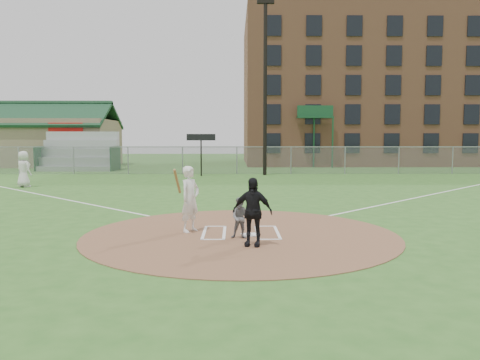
{
  "coord_description": "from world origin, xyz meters",
  "views": [
    {
      "loc": [
        -0.17,
        -12.43,
        2.56
      ],
      "look_at": [
        0.0,
        2.0,
        1.3
      ],
      "focal_mm": 35.0,
      "sensor_mm": 36.0,
      "label": 1
    }
  ],
  "objects_px": {
    "umpire": "(252,212)",
    "ondeck_player": "(24,169)",
    "catcher": "(241,218)",
    "batter_at_plate": "(190,199)",
    "home_plate": "(250,235)"
  },
  "relations": [
    {
      "from": "catcher",
      "to": "batter_at_plate",
      "type": "xyz_separation_m",
      "value": [
        -1.38,
        0.89,
        0.38
      ]
    },
    {
      "from": "catcher",
      "to": "batter_at_plate",
      "type": "relative_size",
      "value": 0.58
    },
    {
      "from": "umpire",
      "to": "ondeck_player",
      "type": "relative_size",
      "value": 0.85
    },
    {
      "from": "umpire",
      "to": "batter_at_plate",
      "type": "xyz_separation_m",
      "value": [
        -1.64,
        1.73,
        0.09
      ]
    },
    {
      "from": "home_plate",
      "to": "batter_at_plate",
      "type": "distance_m",
      "value": 1.92
    },
    {
      "from": "home_plate",
      "to": "catcher",
      "type": "bearing_deg",
      "value": -122.98
    },
    {
      "from": "catcher",
      "to": "batter_at_plate",
      "type": "height_order",
      "value": "batter_at_plate"
    },
    {
      "from": "catcher",
      "to": "umpire",
      "type": "distance_m",
      "value": 0.92
    },
    {
      "from": "home_plate",
      "to": "umpire",
      "type": "xyz_separation_m",
      "value": [
        0.02,
        -1.21,
        0.81
      ]
    },
    {
      "from": "catcher",
      "to": "umpire",
      "type": "bearing_deg",
      "value": -68.91
    },
    {
      "from": "umpire",
      "to": "ondeck_player",
      "type": "bearing_deg",
      "value": 143.77
    },
    {
      "from": "batter_at_plate",
      "to": "catcher",
      "type": "bearing_deg",
      "value": -32.72
    },
    {
      "from": "catcher",
      "to": "ondeck_player",
      "type": "distance_m",
      "value": 17.49
    },
    {
      "from": "ondeck_player",
      "to": "batter_at_plate",
      "type": "bearing_deg",
      "value": 159.24
    },
    {
      "from": "batter_at_plate",
      "to": "umpire",
      "type": "bearing_deg",
      "value": -46.38
    }
  ]
}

